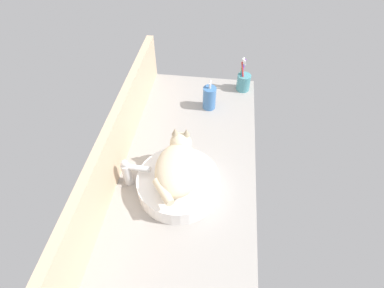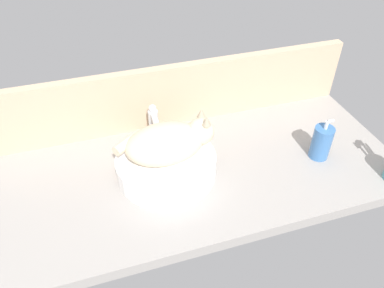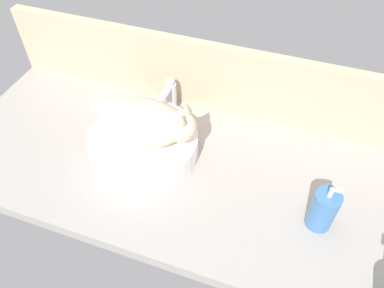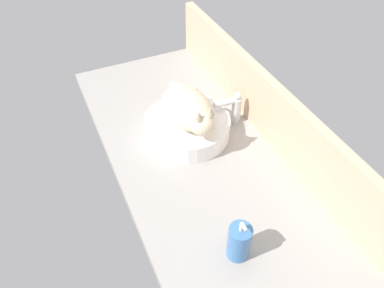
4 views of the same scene
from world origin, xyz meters
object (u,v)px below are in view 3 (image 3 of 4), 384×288
object	(u,v)px
cat	(145,122)
soap_dispenser	(323,210)
sink_basin	(144,144)
faucet	(170,95)

from	to	relation	value
cat	soap_dispenser	size ratio (longest dim) A/B	2.11
sink_basin	faucet	xyz separation A→B (cm)	(0.66, 19.59, 3.65)
sink_basin	faucet	world-z (taller)	faucet
sink_basin	cat	xyz separation A→B (cm)	(1.36, 0.15, 9.41)
sink_basin	cat	size ratio (longest dim) A/B	1.00
sink_basin	cat	bearing A→B (deg)	6.13
cat	faucet	distance (cm)	20.29
faucet	soap_dispenser	xyz separation A→B (cm)	(51.83, -27.06, -1.19)
soap_dispenser	cat	bearing A→B (deg)	171.52
cat	soap_dispenser	xyz separation A→B (cm)	(51.13, -7.62, -6.96)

